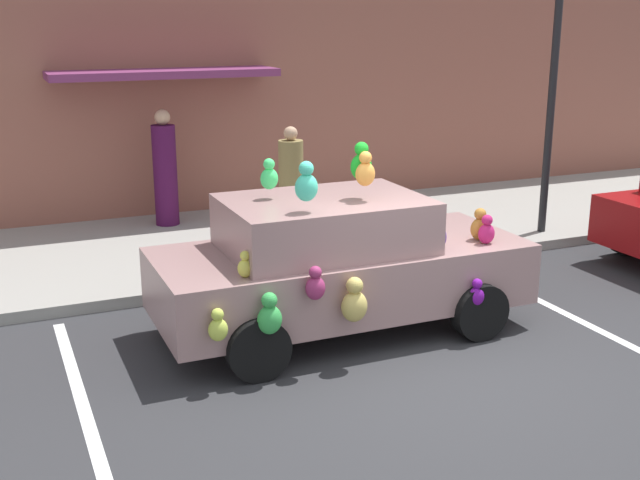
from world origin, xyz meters
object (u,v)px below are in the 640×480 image
object	(u,v)px
street_lamp_post	(554,66)
pedestrian_by_lamp	(165,172)
plush_covered_car	(337,263)
teddy_bear_on_sidewalk	(234,244)
pedestrian_walking_past	(291,190)

from	to	relation	value
street_lamp_post	pedestrian_by_lamp	xyz separation A→B (m)	(-5.34, 2.77, -1.69)
plush_covered_car	pedestrian_by_lamp	size ratio (longest dim) A/B	2.21
teddy_bear_on_sidewalk	pedestrian_walking_past	distance (m)	1.34
street_lamp_post	pedestrian_by_lamp	bearing A→B (deg)	152.59
plush_covered_car	pedestrian_walking_past	size ratio (longest dim) A/B	2.36
street_lamp_post	teddy_bear_on_sidewalk	bearing A→B (deg)	176.26
pedestrian_walking_past	plush_covered_car	bearing A→B (deg)	-102.01
plush_covered_car	teddy_bear_on_sidewalk	size ratio (longest dim) A/B	7.14
plush_covered_car	street_lamp_post	xyz separation A→B (m)	(4.54, 2.14, 1.90)
teddy_bear_on_sidewalk	pedestrian_walking_past	world-z (taller)	pedestrian_walking_past
teddy_bear_on_sidewalk	pedestrian_by_lamp	bearing A→B (deg)	98.82
street_lamp_post	plush_covered_car	bearing A→B (deg)	-154.76
pedestrian_by_lamp	plush_covered_car	bearing A→B (deg)	-80.70
teddy_bear_on_sidewalk	street_lamp_post	xyz separation A→B (m)	(4.96, -0.32, 2.29)
teddy_bear_on_sidewalk	street_lamp_post	size ratio (longest dim) A/B	0.14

